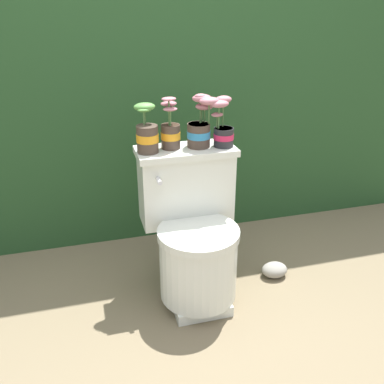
% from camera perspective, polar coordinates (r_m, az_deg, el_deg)
% --- Properties ---
extents(ground_plane, '(12.00, 12.00, 0.00)m').
position_cam_1_polar(ground_plane, '(2.10, -1.29, -15.55)').
color(ground_plane, '#75664C').
extents(hedge_backdrop, '(3.75, 0.83, 1.79)m').
position_cam_1_polar(hedge_backdrop, '(2.77, -7.54, 14.90)').
color(hedge_backdrop, '#234723').
rests_on(hedge_backdrop, ground).
extents(toilet, '(0.46, 0.51, 0.72)m').
position_cam_1_polar(toilet, '(2.02, 0.19, -5.61)').
color(toilet, silver).
rests_on(toilet, ground).
extents(potted_plant_left, '(0.10, 0.12, 0.22)m').
position_cam_1_polar(potted_plant_left, '(1.91, -6.03, 7.83)').
color(potted_plant_left, '#47382D').
rests_on(potted_plant_left, toilet).
extents(potted_plant_midleft, '(0.09, 0.09, 0.24)m').
position_cam_1_polar(potted_plant_midleft, '(1.96, -2.90, 8.11)').
color(potted_plant_midleft, '#47382D').
rests_on(potted_plant_midleft, toilet).
extents(potted_plant_middle, '(0.14, 0.11, 0.24)m').
position_cam_1_polar(potted_plant_middle, '(1.97, 1.12, 8.85)').
color(potted_plant_middle, '#47382D').
rests_on(potted_plant_middle, toilet).
extents(potted_plant_midright, '(0.12, 0.10, 0.23)m').
position_cam_1_polar(potted_plant_midright, '(1.98, 4.13, 8.54)').
color(potted_plant_midright, '#262628').
rests_on(potted_plant_midright, toilet).
extents(garden_stone, '(0.14, 0.11, 0.08)m').
position_cam_1_polar(garden_stone, '(2.33, 10.93, -10.14)').
color(garden_stone, gray).
rests_on(garden_stone, ground).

